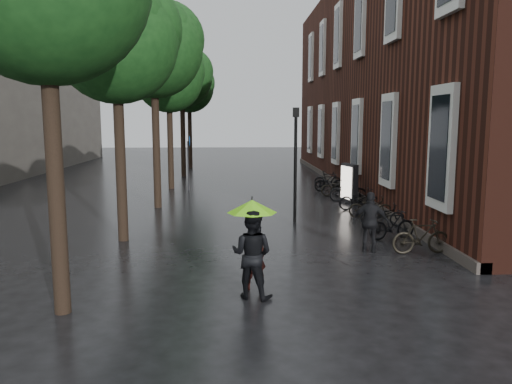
{
  "coord_description": "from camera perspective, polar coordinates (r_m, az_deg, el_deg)",
  "views": [
    {
      "loc": [
        -0.58,
        -8.65,
        3.82
      ],
      "look_at": [
        0.06,
        5.54,
        1.74
      ],
      "focal_mm": 35.0,
      "sensor_mm": 36.0,
      "label": 1
    }
  ],
  "objects": [
    {
      "name": "pedestrian_walking",
      "position": [
        14.78,
        12.96,
        -3.36
      ],
      "size": [
        1.11,
        0.69,
        1.75
      ],
      "primitive_type": "imported",
      "rotation": [
        0.0,
        0.0,
        2.86
      ],
      "color": "black",
      "rests_on": "ground"
    },
    {
      "name": "person_burgundy",
      "position": [
        11.28,
        -0.27,
        -7.32
      ],
      "size": [
        0.64,
        0.5,
        1.55
      ],
      "primitive_type": "imported",
      "rotation": [
        0.0,
        0.0,
        3.38
      ],
      "color": "black",
      "rests_on": "ground"
    },
    {
      "name": "street_trees",
      "position": [
        24.92,
        -10.75,
        13.99
      ],
      "size": [
        4.33,
        34.03,
        8.91
      ],
      "color": "black",
      "rests_on": "ground"
    },
    {
      "name": "person_black",
      "position": [
        10.74,
        -0.48,
        -7.12
      ],
      "size": [
        1.14,
        1.02,
        1.91
      ],
      "primitive_type": "imported",
      "rotation": [
        0.0,
        0.0,
        2.75
      ],
      "color": "black",
      "rests_on": "ground"
    },
    {
      "name": "ad_lightbox",
      "position": [
        23.08,
        10.58,
        0.95
      ],
      "size": [
        0.28,
        1.2,
        1.81
      ],
      "rotation": [
        0.0,
        0.0,
        0.25
      ],
      "color": "black",
      "rests_on": "ground"
    },
    {
      "name": "brick_building",
      "position": [
        30.28,
        19.27,
        11.99
      ],
      "size": [
        10.2,
        33.2,
        12.0
      ],
      "color": "#38160F",
      "rests_on": "ground"
    },
    {
      "name": "parked_bicycles",
      "position": [
        21.55,
        11.58,
        -0.79
      ],
      "size": [
        2.0,
        14.75,
        1.03
      ],
      "color": "black",
      "rests_on": "ground"
    },
    {
      "name": "ground",
      "position": [
        9.47,
        1.21,
        -15.45
      ],
      "size": [
        120.0,
        120.0,
        0.0
      ],
      "primitive_type": "plane",
      "color": "black"
    },
    {
      "name": "lime_umbrella",
      "position": [
        10.8,
        -0.46,
        -1.65
      ],
      "size": [
        1.1,
        1.1,
        1.62
      ],
      "rotation": [
        0.0,
        0.0,
        -0.01
      ],
      "color": "black",
      "rests_on": "ground"
    },
    {
      "name": "cycle_sign",
      "position": [
        27.1,
        -7.69,
        4.25
      ],
      "size": [
        0.15,
        0.53,
        2.92
      ],
      "rotation": [
        0.0,
        0.0,
        0.07
      ],
      "color": "#262628",
      "rests_on": "ground"
    },
    {
      "name": "lamp_post",
      "position": [
        18.33,
        4.53,
        4.4
      ],
      "size": [
        0.22,
        0.22,
        4.23
      ],
      "rotation": [
        0.0,
        0.0,
        -0.43
      ],
      "color": "black",
      "rests_on": "ground"
    }
  ]
}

